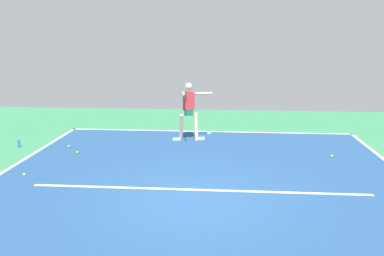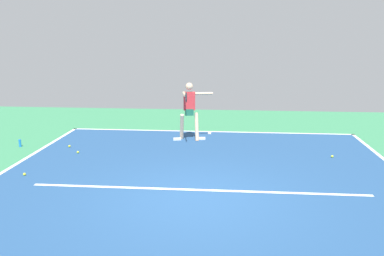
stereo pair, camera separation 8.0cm
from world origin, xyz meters
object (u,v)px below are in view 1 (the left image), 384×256
Objects in this scene: tennis_player at (189,108)px; tennis_ball_by_sideline at (69,146)px; tennis_ball_far_corner at (24,175)px; tennis_ball_near_service_line at (332,156)px; tennis_ball_by_baseline at (77,152)px; water_bottle at (19,143)px.

tennis_player is 3.69m from tennis_ball_by_sideline.
tennis_ball_by_sideline and tennis_ball_far_corner have the same top height.
tennis_ball_near_service_line and tennis_ball_by_baseline have the same top height.
tennis_ball_by_sideline is at bearing -92.18° from tennis_ball_far_corner.
tennis_ball_near_service_line is at bearing 178.08° from water_bottle.
tennis_ball_by_baseline is at bearing 128.81° from tennis_ball_by_sideline.
water_bottle reaches higher than tennis_ball_by_baseline.
tennis_ball_far_corner is at bearing 87.82° from tennis_ball_by_sideline.
tennis_ball_near_service_line is (-3.92, 1.51, -0.99)m from tennis_player.
tennis_player is at bearing -161.39° from tennis_ball_by_sideline.
tennis_ball_by_sideline is 0.75m from tennis_ball_by_baseline.
tennis_ball_far_corner is 1.97m from tennis_ball_by_baseline.
water_bottle reaches higher than tennis_ball_far_corner.
tennis_ball_near_service_line is at bearing -164.18° from tennis_ball_far_corner.
tennis_ball_by_baseline is 0.30× the size of water_bottle.
tennis_ball_far_corner is (3.47, 3.60, -0.99)m from tennis_player.
tennis_ball_near_service_line is at bearing -178.25° from tennis_ball_by_baseline.
tennis_ball_near_service_line is 7.68m from tennis_ball_far_corner.
tennis_player is 5.04m from water_bottle.
tennis_ball_near_service_line and tennis_ball_far_corner have the same top height.
tennis_ball_by_sideline is (7.30, -0.37, 0.00)m from tennis_ball_near_service_line.
water_bottle is (4.81, 1.22, -0.91)m from tennis_player.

